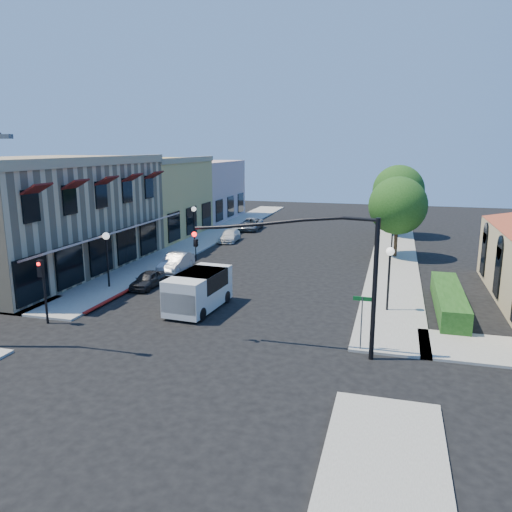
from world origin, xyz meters
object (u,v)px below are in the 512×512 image
(street_tree_a, at_px, (398,206))
(secondary_signal, at_px, (42,280))
(parked_car_c, at_px, (230,236))
(street_tree_b, at_px, (398,191))
(street_name_sign, at_px, (362,314))
(parked_car_b, at_px, (176,263))
(lamppost_left_near, at_px, (107,246))
(lamppost_right_far, at_px, (393,220))
(white_van, at_px, (198,289))
(lamppost_right_near, at_px, (390,263))
(parked_car_a, at_px, (148,280))
(parked_car_d, at_px, (251,224))
(lamppost_left_far, at_px, (194,216))
(signal_mast_arm, at_px, (323,262))

(street_tree_a, bearing_deg, secondary_signal, -129.21)
(street_tree_a, relative_size, parked_car_c, 1.76)
(street_tree_b, relative_size, secondary_signal, 2.11)
(street_name_sign, relative_size, parked_car_c, 0.68)
(street_tree_a, distance_m, street_tree_b, 10.01)
(street_tree_a, bearing_deg, parked_car_b, -149.04)
(lamppost_left_near, bearing_deg, lamppost_right_far, 43.26)
(white_van, bearing_deg, street_tree_a, 58.05)
(lamppost_right_far, distance_m, white_van, 21.00)
(lamppost_right_near, bearing_deg, parked_car_a, 177.08)
(parked_car_a, bearing_deg, parked_car_d, 90.06)
(parked_car_c, xyz_separation_m, parked_car_d, (0.00, 7.00, 0.08))
(secondary_signal, xyz_separation_m, parked_car_c, (1.80, 23.59, -1.78))
(lamppost_left_near, distance_m, parked_car_d, 24.20)
(street_tree_a, bearing_deg, lamppost_left_far, 180.00)
(street_tree_a, xyz_separation_m, lamppost_right_far, (-0.30, 2.00, -1.46))
(parked_car_a, height_order, parked_car_d, parked_car_d)
(street_tree_b, height_order, white_van, street_tree_b)
(lamppost_right_near, bearing_deg, parked_car_d, 121.49)
(secondary_signal, distance_m, white_van, 7.85)
(parked_car_b, bearing_deg, lamppost_right_far, 34.92)
(street_tree_b, relative_size, street_name_sign, 2.81)
(secondary_signal, distance_m, lamppost_left_far, 20.60)
(parked_car_b, bearing_deg, lamppost_right_near, -20.67)
(street_name_sign, distance_m, parked_car_a, 15.23)
(lamppost_right_far, height_order, parked_car_c, lamppost_right_far)
(signal_mast_arm, height_order, parked_car_b, signal_mast_arm)
(lamppost_left_far, relative_size, white_van, 0.74)
(lamppost_right_far, height_order, parked_car_d, lamppost_right_far)
(street_tree_a, bearing_deg, lamppost_right_far, 98.53)
(street_name_sign, xyz_separation_m, lamppost_right_far, (1.00, 21.80, 1.04))
(secondary_signal, bearing_deg, lamppost_left_far, 91.39)
(secondary_signal, bearing_deg, lamppost_right_far, 53.86)
(street_tree_b, bearing_deg, signal_mast_arm, -95.51)
(lamppost_left_far, bearing_deg, signal_mast_arm, -55.00)
(parked_car_a, xyz_separation_m, parked_car_b, (0.00, 4.25, 0.13))
(street_tree_a, xyz_separation_m, parked_car_a, (-15.00, -13.25, -3.67))
(street_tree_a, bearing_deg, signal_mast_arm, -98.17)
(lamppost_left_far, relative_size, parked_car_c, 0.97)
(secondary_signal, distance_m, lamppost_right_far, 27.98)
(parked_car_d, bearing_deg, street_name_sign, -67.35)
(white_van, height_order, parked_car_a, white_van)
(secondary_signal, relative_size, lamppost_left_far, 0.93)
(lamppost_left_near, xyz_separation_m, parked_car_a, (2.30, 0.75, -2.21))
(lamppost_left_near, relative_size, parked_car_d, 0.81)
(lamppost_left_near, xyz_separation_m, lamppost_right_far, (17.00, 16.00, 0.00))
(lamppost_left_far, xyz_separation_m, lamppost_right_near, (17.00, -14.00, 0.00))
(signal_mast_arm, distance_m, white_van, 8.85)
(secondary_signal, relative_size, parked_car_b, 0.83)
(lamppost_left_near, bearing_deg, parked_car_a, 18.07)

